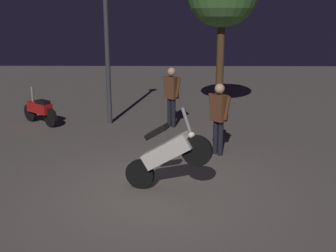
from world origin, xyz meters
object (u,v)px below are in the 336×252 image
(motorcycle_white_foreground, at_px, (167,154))
(streetlamp_near, at_px, (106,22))
(person_rider_beside, at_px, (172,92))
(person_bystander_far, at_px, (219,113))
(motorcycle_red_parked_left, at_px, (40,110))

(motorcycle_white_foreground, distance_m, streetlamp_near, 5.80)
(person_rider_beside, xyz_separation_m, person_bystander_far, (1.10, -2.50, -0.04))
(motorcycle_red_parked_left, distance_m, person_bystander_far, 5.81)
(motorcycle_white_foreground, relative_size, streetlamp_near, 0.35)
(person_bystander_far, bearing_deg, streetlamp_near, 94.73)
(motorcycle_white_foreground, relative_size, motorcycle_red_parked_left, 1.22)
(person_rider_beside, distance_m, streetlamp_near, 2.75)
(motorcycle_white_foreground, relative_size, person_bystander_far, 0.96)
(motorcycle_red_parked_left, xyz_separation_m, streetlamp_near, (2.09, 0.12, 2.58))
(motorcycle_white_foreground, bearing_deg, motorcycle_red_parked_left, 146.53)
(person_bystander_far, height_order, streetlamp_near, streetlamp_near)
(person_bystander_far, bearing_deg, motorcycle_red_parked_left, 110.13)
(person_bystander_far, bearing_deg, motorcycle_white_foreground, -160.04)
(motorcycle_red_parked_left, height_order, person_bystander_far, person_bystander_far)
(motorcycle_red_parked_left, relative_size, person_bystander_far, 0.79)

